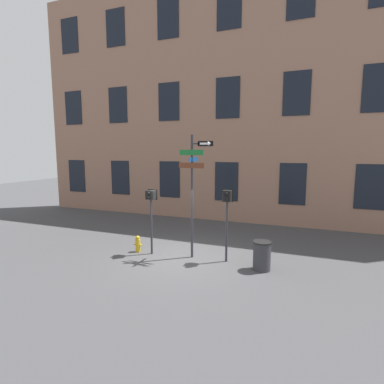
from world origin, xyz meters
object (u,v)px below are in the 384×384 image
at_px(street_sign_pole, 193,185).
at_px(pedestrian_signal_right, 227,206).
at_px(fire_hydrant, 138,244).
at_px(trash_bin, 262,256).
at_px(pedestrian_signal_left, 151,204).

relative_size(street_sign_pole, pedestrian_signal_right, 1.73).
xyz_separation_m(fire_hydrant, trash_bin, (4.71, -0.08, 0.17)).
distance_m(street_sign_pole, fire_hydrant, 3.24).
relative_size(pedestrian_signal_left, fire_hydrant, 3.83).
bearing_deg(pedestrian_signal_right, pedestrian_signal_left, -175.06).
relative_size(pedestrian_signal_left, pedestrian_signal_right, 0.96).
relative_size(fire_hydrant, trash_bin, 0.67).
bearing_deg(fire_hydrant, street_sign_pole, 5.41).
xyz_separation_m(pedestrian_signal_left, pedestrian_signal_right, (2.83, 0.24, 0.08)).
height_order(pedestrian_signal_left, pedestrian_signal_right, pedestrian_signal_right).
bearing_deg(trash_bin, fire_hydrant, 179.08).
xyz_separation_m(pedestrian_signal_left, trash_bin, (4.11, -0.07, -1.44)).
xyz_separation_m(pedestrian_signal_right, fire_hydrant, (-3.44, -0.24, -1.69)).
relative_size(street_sign_pole, trash_bin, 4.61).
xyz_separation_m(pedestrian_signal_right, trash_bin, (1.28, -0.32, -1.51)).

